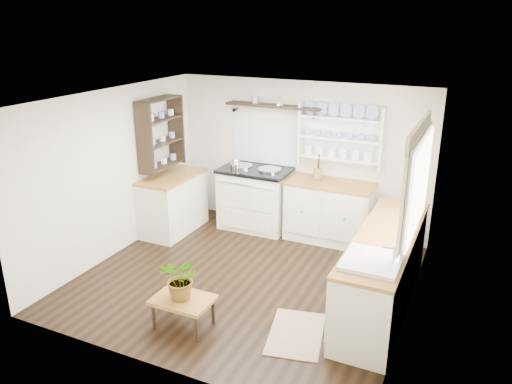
{
  "coord_description": "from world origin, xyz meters",
  "views": [
    {
      "loc": [
        2.53,
        -5.09,
        3.18
      ],
      "look_at": [
        0.03,
        0.25,
        1.1
      ],
      "focal_mm": 35.0,
      "sensor_mm": 36.0,
      "label": 1
    }
  ],
  "objects": [
    {
      "name": "floor",
      "position": [
        0.0,
        0.0,
        0.0
      ],
      "size": [
        4.0,
        3.8,
        0.01
      ],
      "primitive_type": "cube",
      "color": "black",
      "rests_on": "ground"
    },
    {
      "name": "wall_back",
      "position": [
        0.0,
        1.9,
        1.15
      ],
      "size": [
        4.0,
        0.02,
        2.3
      ],
      "primitive_type": "cube",
      "color": "beige",
      "rests_on": "ground"
    },
    {
      "name": "wall_right",
      "position": [
        2.0,
        0.0,
        1.15
      ],
      "size": [
        0.02,
        3.8,
        2.3
      ],
      "primitive_type": "cube",
      "color": "beige",
      "rests_on": "ground"
    },
    {
      "name": "wall_left",
      "position": [
        -2.0,
        0.0,
        1.15
      ],
      "size": [
        0.02,
        3.8,
        2.3
      ],
      "primitive_type": "cube",
      "color": "beige",
      "rests_on": "ground"
    },
    {
      "name": "ceiling",
      "position": [
        0.0,
        0.0,
        2.3
      ],
      "size": [
        4.0,
        3.8,
        0.01
      ],
      "primitive_type": "cube",
      "color": "white",
      "rests_on": "wall_back"
    },
    {
      "name": "window",
      "position": [
        1.95,
        0.15,
        1.56
      ],
      "size": [
        0.08,
        1.55,
        1.22
      ],
      "color": "white",
      "rests_on": "wall_right"
    },
    {
      "name": "aga_cooker",
      "position": [
        -0.6,
        1.57,
        0.49
      ],
      "size": [
        1.08,
        0.75,
        1.0
      ],
      "color": "white",
      "rests_on": "floor"
    },
    {
      "name": "back_cabinets",
      "position": [
        0.6,
        1.6,
        0.46
      ],
      "size": [
        1.27,
        0.63,
        0.9
      ],
      "color": "beige",
      "rests_on": "floor"
    },
    {
      "name": "right_cabinets",
      "position": [
        1.7,
        0.1,
        0.46
      ],
      "size": [
        0.62,
        2.43,
        0.9
      ],
      "color": "beige",
      "rests_on": "floor"
    },
    {
      "name": "belfast_sink",
      "position": [
        1.7,
        -0.65,
        0.8
      ],
      "size": [
        0.55,
        0.6,
        0.45
      ],
      "color": "white",
      "rests_on": "right_cabinets"
    },
    {
      "name": "left_cabinets",
      "position": [
        -1.7,
        0.9,
        0.46
      ],
      "size": [
        0.62,
        1.13,
        0.9
      ],
      "color": "beige",
      "rests_on": "floor"
    },
    {
      "name": "plate_rack",
      "position": [
        0.65,
        1.86,
        1.56
      ],
      "size": [
        1.2,
        0.22,
        0.9
      ],
      "color": "white",
      "rests_on": "wall_back"
    },
    {
      "name": "high_shelf",
      "position": [
        -0.4,
        1.78,
        1.91
      ],
      "size": [
        1.5,
        0.29,
        0.16
      ],
      "color": "black",
      "rests_on": "wall_back"
    },
    {
      "name": "left_shelving",
      "position": [
        -1.84,
        0.9,
        1.55
      ],
      "size": [
        0.28,
        0.8,
        1.05
      ],
      "primitive_type": "cube",
      "color": "black",
      "rests_on": "wall_left"
    },
    {
      "name": "kettle",
      "position": [
        -0.88,
        1.45,
        1.03
      ],
      "size": [
        0.16,
        0.16,
        0.2
      ],
      "primitive_type": null,
      "color": "silver",
      "rests_on": "aga_cooker"
    },
    {
      "name": "utensil_crock",
      "position": [
        0.36,
        1.68,
        0.99
      ],
      "size": [
        0.13,
        0.13,
        0.15
      ],
      "primitive_type": "cylinder",
      "color": "olive",
      "rests_on": "back_cabinets"
    },
    {
      "name": "center_table",
      "position": [
        -0.15,
        -1.23,
        0.3
      ],
      "size": [
        0.63,
        0.45,
        0.34
      ],
      "rotation": [
        0.0,
        0.0,
        0.0
      ],
      "color": "brown",
      "rests_on": "floor"
    },
    {
      "name": "potted_plant",
      "position": [
        -0.15,
        -1.23,
        0.58
      ],
      "size": [
        0.47,
        0.43,
        0.47
      ],
      "primitive_type": "imported",
      "rotation": [
        0.0,
        0.0,
        -0.15
      ],
      "color": "#3F7233",
      "rests_on": "center_table"
    },
    {
      "name": "floor_rug",
      "position": [
        1.01,
        -0.86,
        0.01
      ],
      "size": [
        0.72,
        0.95,
        0.02
      ],
      "primitive_type": "cube",
      "rotation": [
        0.0,
        0.0,
        0.21
      ],
      "color": "#86624E",
      "rests_on": "floor"
    }
  ]
}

